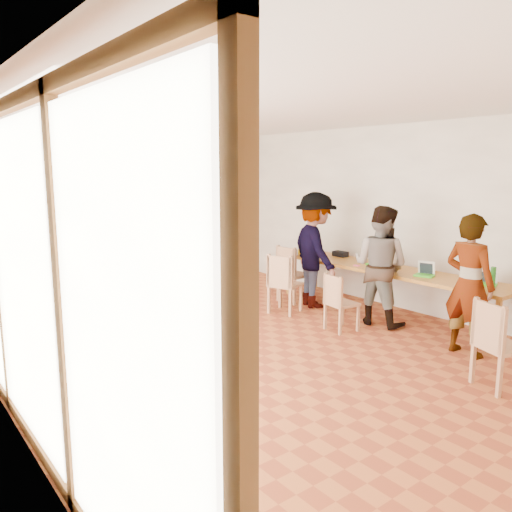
{
  "coord_description": "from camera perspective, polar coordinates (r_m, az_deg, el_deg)",
  "views": [
    {
      "loc": [
        -3.85,
        -5.0,
        2.27
      ],
      "look_at": [
        0.31,
        0.33,
        1.1
      ],
      "focal_mm": 35.0,
      "sensor_mm": 36.0,
      "label": 1
    }
  ],
  "objects": [
    {
      "name": "person_mid",
      "position": [
        7.55,
        14.0,
        -1.08
      ],
      "size": [
        0.81,
        0.96,
        1.76
      ],
      "primitive_type": "imported",
      "rotation": [
        0.0,
        0.0,
        1.76
      ],
      "color": "gray",
      "rests_on": "ground"
    },
    {
      "name": "ground",
      "position": [
        6.71,
        -0.35,
        -9.96
      ],
      "size": [
        8.0,
        8.0,
        0.0
      ],
      "primitive_type": "plane",
      "color": "#AE562A",
      "rests_on": "ground"
    },
    {
      "name": "clear_glass",
      "position": [
        9.05,
        4.6,
        0.4
      ],
      "size": [
        0.07,
        0.07,
        0.09
      ],
      "primitive_type": "cylinder",
      "color": "silver",
      "rests_on": "communal_table"
    },
    {
      "name": "laptop_far",
      "position": [
        8.25,
        13.69,
        -0.65
      ],
      "size": [
        0.3,
        0.32,
        0.22
      ],
      "rotation": [
        0.0,
        0.0,
        -0.32
      ],
      "color": "green",
      "rests_on": "communal_table"
    },
    {
      "name": "chair_mid",
      "position": [
        7.15,
        9.28,
        -4.62
      ],
      "size": [
        0.43,
        0.43,
        0.44
      ],
      "rotation": [
        0.0,
        0.0,
        -0.12
      ],
      "color": "tan",
      "rests_on": "ground"
    },
    {
      "name": "chair_empty",
      "position": [
        8.61,
        3.93,
        -1.39
      ],
      "size": [
        0.49,
        0.49,
        0.52
      ],
      "rotation": [
        0.0,
        0.0,
        0.06
      ],
      "color": "tan",
      "rests_on": "ground"
    },
    {
      "name": "condiment_cup",
      "position": [
        8.51,
        13.97,
        -0.56
      ],
      "size": [
        0.08,
        0.08,
        0.06
      ],
      "primitive_type": "cylinder",
      "color": "white",
      "rests_on": "communal_table"
    },
    {
      "name": "pink_phone",
      "position": [
        8.16,
        11.44,
        -1.07
      ],
      "size": [
        0.05,
        0.1,
        0.01
      ],
      "primitive_type": "cube",
      "color": "#F04B7E",
      "rests_on": "communal_table"
    },
    {
      "name": "chair_far",
      "position": [
        7.9,
        3.02,
        -2.5
      ],
      "size": [
        0.58,
        0.58,
        0.51
      ],
      "rotation": [
        0.0,
        0.0,
        0.38
      ],
      "color": "tan",
      "rests_on": "ground"
    },
    {
      "name": "laptop_mid",
      "position": [
        7.64,
        18.78,
        -1.73
      ],
      "size": [
        0.28,
        0.3,
        0.22
      ],
      "rotation": [
        0.0,
        0.0,
        0.29
      ],
      "color": "green",
      "rests_on": "communal_table"
    },
    {
      "name": "person_far",
      "position": [
        8.34,
        6.77,
        0.68
      ],
      "size": [
        1.1,
        1.41,
        1.91
      ],
      "primitive_type": "imported",
      "rotation": [
        0.0,
        0.0,
        1.21
      ],
      "color": "gray",
      "rests_on": "ground"
    },
    {
      "name": "wall_back",
      "position": [
        9.82,
        -14.8,
        4.99
      ],
      "size": [
        6.0,
        0.1,
        3.0
      ],
      "primitive_type": "cube",
      "color": "white",
      "rests_on": "ground"
    },
    {
      "name": "chair_spare",
      "position": [
        5.42,
        -20.72,
        -9.73
      ],
      "size": [
        0.4,
        0.4,
        0.45
      ],
      "rotation": [
        0.0,
        0.0,
        3.12
      ],
      "color": "tan",
      "rests_on": "ground"
    },
    {
      "name": "communal_table",
      "position": [
        8.1,
        14.79,
        -1.67
      ],
      "size": [
        0.8,
        4.0,
        0.75
      ],
      "color": "#B27327",
      "rests_on": "ground"
    },
    {
      "name": "laptop_near",
      "position": [
        7.37,
        24.95,
        -2.58
      ],
      "size": [
        0.26,
        0.27,
        0.2
      ],
      "rotation": [
        0.0,
        0.0,
        0.27
      ],
      "color": "green",
      "rests_on": "communal_table"
    },
    {
      "name": "yellow_mug",
      "position": [
        9.1,
        4.81,
        0.43
      ],
      "size": [
        0.13,
        0.13,
        0.09
      ],
      "primitive_type": "imported",
      "rotation": [
        0.0,
        0.0,
        -0.16
      ],
      "color": "yellow",
      "rests_on": "communal_table"
    },
    {
      "name": "side_table",
      "position": [
        8.62,
        -23.08,
        -1.68
      ],
      "size": [
        0.9,
        0.9,
        0.75
      ],
      "rotation": [
        0.0,
        0.0,
        -0.17
      ],
      "color": "#B27327",
      "rests_on": "ground"
    },
    {
      "name": "wall_right",
      "position": [
        8.52,
        15.88,
        4.25
      ],
      "size": [
        0.1,
        8.0,
        3.0
      ],
      "primitive_type": "cube",
      "color": "white",
      "rests_on": "ground"
    },
    {
      "name": "chair_near",
      "position": [
        5.76,
        25.68,
        -8.25
      ],
      "size": [
        0.56,
        0.56,
        0.5
      ],
      "rotation": [
        0.0,
        0.0,
        -0.35
      ],
      "color": "tan",
      "rests_on": "ground"
    },
    {
      "name": "green_bottle",
      "position": [
        7.18,
        25.44,
        -2.24
      ],
      "size": [
        0.07,
        0.07,
        0.28
      ],
      "primitive_type": "cylinder",
      "color": "#248224",
      "rests_on": "communal_table"
    },
    {
      "name": "person_near",
      "position": [
        6.63,
        23.17,
        -3.08
      ],
      "size": [
        0.46,
        0.67,
        1.76
      ],
      "primitive_type": "imported",
      "rotation": [
        0.0,
        0.0,
        1.5
      ],
      "color": "gray",
      "rests_on": "ground"
    },
    {
      "name": "ceiling",
      "position": [
        6.36,
        -0.38,
        16.59
      ],
      "size": [
        6.0,
        8.0,
        0.04
      ],
      "primitive_type": "cube",
      "color": "white",
      "rests_on": "wall_back"
    },
    {
      "name": "black_pouch",
      "position": [
        9.0,
        9.62,
        0.24
      ],
      "size": [
        0.16,
        0.26,
        0.09
      ],
      "primitive_type": "cube",
      "color": "black",
      "rests_on": "communal_table"
    }
  ]
}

